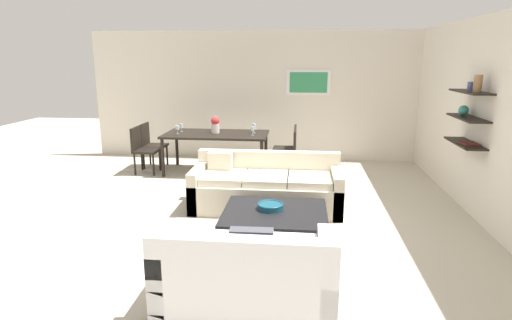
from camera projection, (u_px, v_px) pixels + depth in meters
name	position (u px, v px, depth m)	size (l,w,h in m)	color
ground_plane	(254.00, 216.00, 5.91)	(18.00, 18.00, 0.00)	#BCB29E
back_wall_unit	(287.00, 96.00, 8.97)	(8.40, 0.09, 2.70)	silver
right_wall_shelf_unit	(476.00, 117.00, 5.86)	(0.34, 8.20, 2.70)	silver
sofa_beige	(266.00, 189.00, 6.15)	(2.13, 0.90, 0.78)	beige
loveseat_white	(247.00, 274.00, 3.73)	(1.53, 0.90, 0.78)	white
coffee_table	(275.00, 226.00, 5.05)	(1.22, 1.06, 0.38)	black
decorative_bowl	(270.00, 206.00, 5.06)	(0.31, 0.31, 0.07)	navy
dining_table	(216.00, 137.00, 8.03)	(1.94, 1.02, 0.75)	black
dining_chair_left_far	(151.00, 142.00, 8.44)	(0.44, 0.44, 0.88)	black
dining_chair_right_far	(289.00, 145.00, 8.15)	(0.44, 0.44, 0.88)	black
dining_chair_left_near	(142.00, 147.00, 8.00)	(0.44, 0.44, 0.88)	black
dining_chair_right_near	(288.00, 150.00, 7.71)	(0.44, 0.44, 0.88)	black
wine_glass_left_near	(177.00, 128.00, 7.94)	(0.08, 0.08, 0.16)	silver
wine_glass_left_far	(181.00, 126.00, 8.19)	(0.06, 0.06, 0.16)	silver
wine_glass_right_far	(254.00, 126.00, 8.03)	(0.07, 0.07, 0.18)	silver
wine_glass_right_near	(253.00, 129.00, 7.79)	(0.06, 0.06, 0.16)	silver
centerpiece_vase	(215.00, 125.00, 8.02)	(0.16, 0.16, 0.31)	silver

